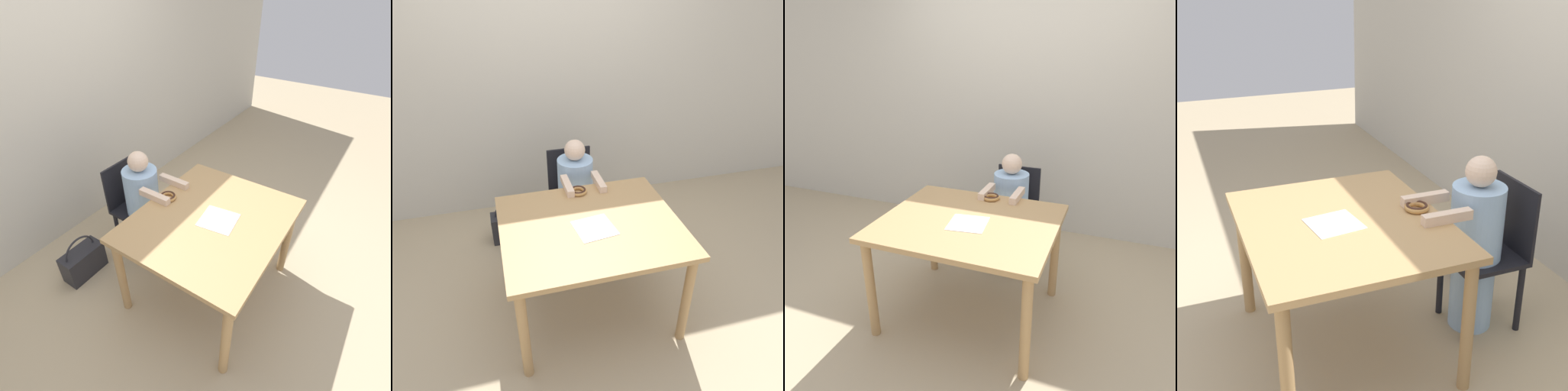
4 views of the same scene
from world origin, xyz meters
The scene contains 8 objects.
ground_plane centered at (0.00, 0.00, 0.00)m, with size 12.00×12.00×0.00m, color tan.
wall_back centered at (0.00, 1.53, 1.25)m, with size 8.00×0.05×2.50m.
dining_table centered at (0.00, 0.00, 0.63)m, with size 1.12×0.95×0.73m.
chair centered at (0.07, 0.81, 0.43)m, with size 0.36×0.39×0.82m.
child_figure centered at (0.07, 0.70, 0.48)m, with size 0.29×0.51×0.99m.
donut centered at (0.02, 0.38, 0.74)m, with size 0.12×0.12×0.03m.
napkin centered at (0.01, -0.05, 0.73)m, with size 0.26×0.26×0.00m.
handbag centered at (-0.46, 0.94, 0.14)m, with size 0.35×0.16×0.39m.
Camera 2 is at (-0.52, -1.86, 2.13)m, focal length 35.00 mm.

